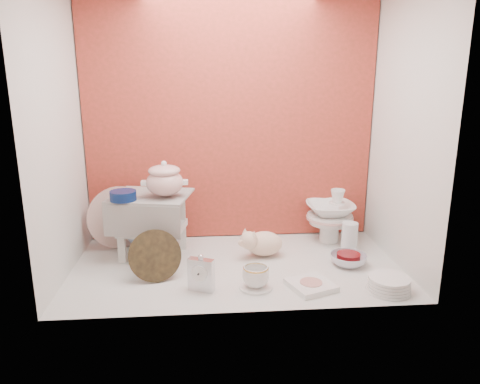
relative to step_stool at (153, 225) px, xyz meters
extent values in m
plane|color=silver|center=(0.47, -0.20, -0.18)|extent=(1.80, 1.80, 0.00)
cube|color=#C33930|center=(0.47, 0.30, 0.57)|extent=(1.80, 0.06, 1.50)
cube|color=silver|center=(-0.43, -0.20, 0.57)|extent=(0.06, 1.00, 1.50)
cube|color=silver|center=(1.37, -0.20, 0.57)|extent=(0.06, 1.00, 1.50)
cylinder|color=#0A1C4E|center=(-0.14, -0.11, 0.21)|extent=(0.19, 0.19, 0.05)
imported|color=white|center=(-0.07, 0.17, -0.06)|extent=(0.26, 0.26, 0.24)
cube|color=silver|center=(0.28, -0.47, -0.09)|extent=(0.13, 0.09, 0.19)
ellipsoid|color=beige|center=(0.64, -0.07, -0.10)|extent=(0.27, 0.19, 0.16)
cylinder|color=white|center=(0.55, -0.47, -0.18)|extent=(0.20, 0.20, 0.01)
imported|color=white|center=(0.55, -0.47, -0.12)|extent=(0.17, 0.17, 0.10)
cube|color=white|center=(0.82, -0.49, -0.17)|extent=(0.26, 0.26, 0.03)
cylinder|color=white|center=(1.19, -0.56, -0.15)|extent=(0.22, 0.22, 0.07)
imported|color=silver|center=(1.09, -0.23, -0.15)|extent=(0.26, 0.26, 0.06)
cylinder|color=silver|center=(1.15, -0.06, -0.09)|extent=(0.11, 0.11, 0.19)
camera|label=1|loc=(0.30, -2.49, 0.85)|focal=33.56mm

